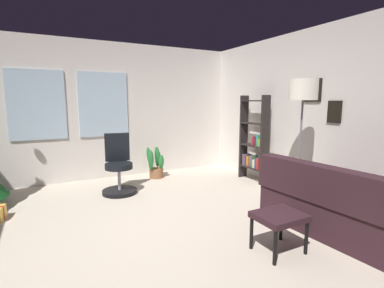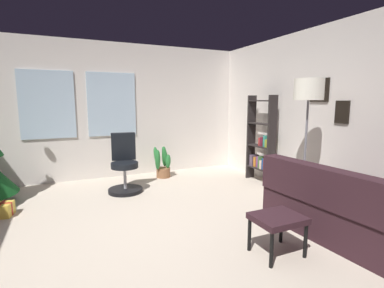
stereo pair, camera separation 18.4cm
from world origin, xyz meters
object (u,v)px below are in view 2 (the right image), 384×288
office_chair (125,169)px  bookshelf (261,144)px  footstool (278,221)px  gift_box_gold (2,210)px  potted_plant (163,164)px  couch (363,212)px  floor_lamp (308,98)px

office_chair → bookshelf: 2.49m
footstool → office_chair: 2.79m
gift_box_gold → office_chair: 1.76m
gift_box_gold → potted_plant: bearing=20.9°
couch → gift_box_gold: (-3.74, 2.34, -0.20)m
office_chair → potted_plant: 1.05m
office_chair → potted_plant: size_ratio=1.56×
couch → footstool: 1.11m
couch → bookshelf: bearing=80.6°
footstool → office_chair: office_chair is taller
office_chair → floor_lamp: bearing=-41.2°
bookshelf → potted_plant: size_ratio=2.57×
couch → potted_plant: 3.52m
couch → office_chair: size_ratio=1.80×
couch → office_chair: office_chair is taller
footstool → potted_plant: (-0.09, 3.21, -0.08)m
potted_plant → gift_box_gold: bearing=-159.1°
bookshelf → floor_lamp: 1.63m
couch → gift_box_gold: bearing=148.0°
couch → office_chair: (-2.05, 2.73, 0.09)m
office_chair → bookshelf: size_ratio=0.61×
footstool → potted_plant: potted_plant is taller
footstool → gift_box_gold: size_ratio=1.61×
bookshelf → potted_plant: 1.94m
gift_box_gold → bookshelf: 4.16m
gift_box_gold → floor_lamp: floor_lamp is taller
footstool → gift_box_gold: (-2.64, 2.23, -0.25)m
footstool → floor_lamp: size_ratio=0.26×
couch → floor_lamp: size_ratio=0.98×
couch → footstool: bearing=174.5°
gift_box_gold → potted_plant: 2.74m
couch → bookshelf: (0.37, 2.26, 0.42)m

